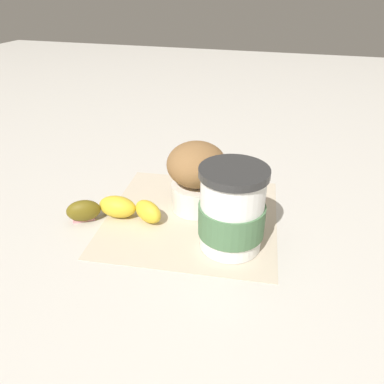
{
  "coord_description": "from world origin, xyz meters",
  "views": [
    {
      "loc": [
        -0.13,
        0.46,
        0.32
      ],
      "look_at": [
        0.0,
        0.0,
        0.04
      ],
      "focal_mm": 35.0,
      "sensor_mm": 36.0,
      "label": 1
    }
  ],
  "objects_px": {
    "coffee_cup": "(232,211)",
    "banana": "(116,209)",
    "sugar_packet": "(84,211)",
    "muffin": "(195,175)"
  },
  "relations": [
    {
      "from": "coffee_cup",
      "to": "banana",
      "type": "relative_size",
      "value": 0.77
    },
    {
      "from": "coffee_cup",
      "to": "banana",
      "type": "xyz_separation_m",
      "value": [
        0.18,
        -0.01,
        -0.04
      ]
    },
    {
      "from": "sugar_packet",
      "to": "banana",
      "type": "bearing_deg",
      "value": 179.76
    },
    {
      "from": "coffee_cup",
      "to": "sugar_packet",
      "type": "distance_m",
      "value": 0.24
    },
    {
      "from": "muffin",
      "to": "coffee_cup",
      "type": "bearing_deg",
      "value": 132.46
    },
    {
      "from": "coffee_cup",
      "to": "sugar_packet",
      "type": "xyz_separation_m",
      "value": [
        0.23,
        -0.01,
        -0.05
      ]
    },
    {
      "from": "banana",
      "to": "muffin",
      "type": "bearing_deg",
      "value": -148.23
    },
    {
      "from": "coffee_cup",
      "to": "muffin",
      "type": "height_order",
      "value": "coffee_cup"
    },
    {
      "from": "muffin",
      "to": "sugar_packet",
      "type": "bearing_deg",
      "value": 21.63
    },
    {
      "from": "muffin",
      "to": "banana",
      "type": "height_order",
      "value": "muffin"
    }
  ]
}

